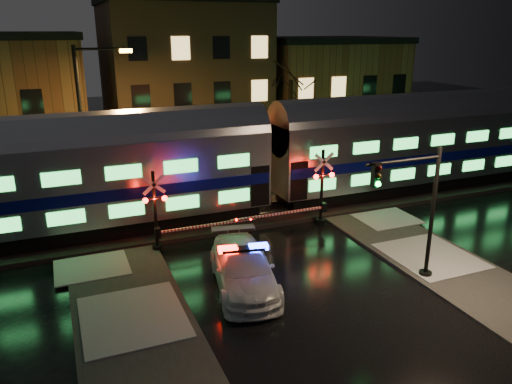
# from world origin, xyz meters

# --- Properties ---
(ground) EXTENTS (120.00, 120.00, 0.00)m
(ground) POSITION_xyz_m (0.00, 0.00, 0.00)
(ground) COLOR black
(ground) RESTS_ON ground
(ballast) EXTENTS (90.00, 4.20, 0.24)m
(ballast) POSITION_xyz_m (0.00, 5.00, 0.12)
(ballast) COLOR black
(ballast) RESTS_ON ground
(sidewalk_left) EXTENTS (4.00, 20.00, 0.12)m
(sidewalk_left) POSITION_xyz_m (-6.50, -6.00, 0.06)
(sidewalk_left) COLOR #2D2D2D
(sidewalk_left) RESTS_ON ground
(sidewalk_right) EXTENTS (4.00, 20.00, 0.12)m
(sidewalk_right) POSITION_xyz_m (6.50, -6.00, 0.06)
(sidewalk_right) COLOR #2D2D2D
(sidewalk_right) RESTS_ON ground
(building_mid) EXTENTS (12.00, 11.00, 11.50)m
(building_mid) POSITION_xyz_m (2.00, 22.50, 5.75)
(building_mid) COLOR brown
(building_mid) RESTS_ON ground
(building_right) EXTENTS (12.00, 10.00, 8.50)m
(building_right) POSITION_xyz_m (15.00, 22.00, 4.25)
(building_right) COLOR brown
(building_right) RESTS_ON ground
(train) EXTENTS (51.00, 3.12, 5.92)m
(train) POSITION_xyz_m (2.12, 5.00, 3.38)
(train) COLOR black
(train) RESTS_ON ballast
(police_car) EXTENTS (3.25, 5.84, 1.77)m
(police_car) POSITION_xyz_m (-2.07, -2.25, 0.81)
(police_car) COLOR white
(police_car) RESTS_ON ground
(crossing_signal_right) EXTENTS (5.64, 0.65, 3.99)m
(crossing_signal_right) POSITION_xyz_m (3.61, 2.30, 1.65)
(crossing_signal_right) COLOR black
(crossing_signal_right) RESTS_ON ground
(crossing_signal_left) EXTENTS (5.34, 0.64, 3.78)m
(crossing_signal_left) POSITION_xyz_m (-4.16, 2.30, 1.56)
(crossing_signal_left) COLOR black
(crossing_signal_left) RESTS_ON ground
(traffic_light) EXTENTS (3.54, 0.67, 5.48)m
(traffic_light) POSITION_xyz_m (4.24, -4.38, 2.91)
(traffic_light) COLOR black
(traffic_light) RESTS_ON ground
(streetlight) EXTENTS (2.99, 0.31, 8.95)m
(streetlight) POSITION_xyz_m (-6.59, 9.00, 5.16)
(streetlight) COLOR black
(streetlight) RESTS_ON ground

